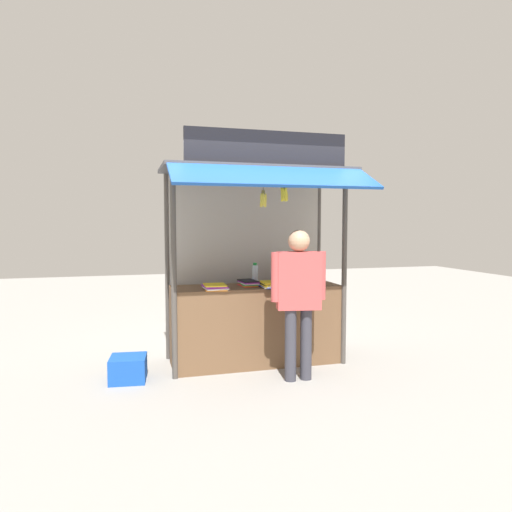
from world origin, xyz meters
name	(u,v)px	position (x,y,z in m)	size (l,w,h in m)	color
ground_plane	(256,363)	(0.00, 0.00, 0.00)	(20.00, 20.00, 0.00)	gray
stall_counter	(256,324)	(0.00, 0.00, 0.46)	(1.97, 0.61, 0.92)	brown
stall_structure	(253,229)	(0.00, 0.11, 1.59)	(2.17, 1.49, 2.63)	#4C4742
water_bottle_mid_left	(291,272)	(0.47, 0.10, 1.06)	(0.08, 0.08, 0.30)	silver
water_bottle_far_left	(255,274)	(0.04, 0.20, 1.04)	(0.07, 0.07, 0.25)	silver
water_bottle_right	(292,273)	(0.52, 0.19, 1.04)	(0.07, 0.07, 0.24)	silver
magazine_stack_center	(311,283)	(0.64, -0.11, 0.95)	(0.24, 0.26, 0.05)	blue
magazine_stack_rear_center	(215,287)	(-0.52, -0.18, 0.95)	(0.27, 0.32, 0.06)	orange
magazine_stack_back_left	(272,285)	(0.12, -0.23, 0.96)	(0.25, 0.30, 0.07)	black
magazine_stack_front_right	(248,283)	(-0.09, 0.00, 0.96)	(0.21, 0.31, 0.07)	red
banana_bunch_inner_left	(284,194)	(0.20, -0.41, 1.97)	(0.11, 0.10, 0.26)	#332D23
banana_bunch_rightmost	(263,200)	(-0.03, -0.40, 1.91)	(0.09, 0.09, 0.33)	#332D23
vendor_person	(299,290)	(0.27, -0.70, 0.96)	(0.60, 0.27, 1.59)	#383842
plastic_crate	(128,369)	(-1.47, -0.24, 0.13)	(0.37, 0.37, 0.26)	#194CB2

